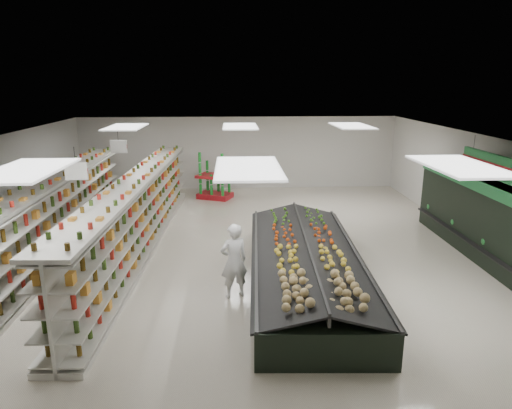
{
  "coord_description": "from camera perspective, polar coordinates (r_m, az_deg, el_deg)",
  "views": [
    {
      "loc": [
        -0.29,
        -12.28,
        4.71
      ],
      "look_at": [
        0.37,
        0.3,
        1.29
      ],
      "focal_mm": 32.0,
      "sensor_mm": 36.0,
      "label": 1
    }
  ],
  "objects": [
    {
      "name": "floor",
      "position": [
        13.15,
        -1.56,
        -5.8
      ],
      "size": [
        16.0,
        16.0,
        0.0
      ],
      "primitive_type": "plane",
      "color": "beige",
      "rests_on": "ground"
    },
    {
      "name": "ceiling",
      "position": [
        12.38,
        -1.67,
        8.17
      ],
      "size": [
        14.0,
        16.0,
        0.02
      ],
      "primitive_type": "cube",
      "color": "white",
      "rests_on": "wall_back"
    },
    {
      "name": "wall_back",
      "position": [
        20.52,
        -2.18,
        6.45
      ],
      "size": [
        14.0,
        0.02,
        3.2
      ],
      "primitive_type": "cube",
      "color": "silver",
      "rests_on": "floor"
    },
    {
      "name": "wall_front",
      "position": [
        5.3,
        0.72,
        -20.75
      ],
      "size": [
        14.0,
        0.02,
        3.2
      ],
      "primitive_type": "cube",
      "color": "silver",
      "rests_on": "floor"
    },
    {
      "name": "wall_right",
      "position": [
        14.61,
        27.01,
        1.22
      ],
      "size": [
        0.02,
        16.0,
        3.2
      ],
      "primitive_type": "cube",
      "color": "silver",
      "rests_on": "floor"
    },
    {
      "name": "produce_wall_case",
      "position": [
        13.22,
        28.21,
        -1.88
      ],
      "size": [
        0.93,
        8.0,
        2.2
      ],
      "color": "black",
      "rests_on": "floor"
    },
    {
      "name": "aisle_sign_near",
      "position": [
        11.04,
        -21.56,
        3.9
      ],
      "size": [
        0.52,
        0.06,
        0.75
      ],
      "color": "white",
      "rests_on": "ceiling"
    },
    {
      "name": "aisle_sign_far",
      "position": [
        14.84,
        -16.8,
        6.96
      ],
      "size": [
        0.52,
        0.06,
        0.75
      ],
      "color": "white",
      "rests_on": "ceiling"
    },
    {
      "name": "hortifruti_banner",
      "position": [
        12.77,
        27.89,
        4.14
      ],
      "size": [
        0.12,
        3.2,
        0.95
      ],
      "color": "#1F7638",
      "rests_on": "ceiling"
    },
    {
      "name": "gondola_left",
      "position": [
        13.52,
        -24.45,
        -2.23
      ],
      "size": [
        1.09,
        12.32,
        2.13
      ],
      "rotation": [
        0.0,
        0.0,
        0.01
      ],
      "color": "beige",
      "rests_on": "floor"
    },
    {
      "name": "gondola_center",
      "position": [
        13.44,
        -14.42,
        -1.48
      ],
      "size": [
        1.37,
        12.17,
        2.11
      ],
      "rotation": [
        0.0,
        0.0,
        -0.04
      ],
      "color": "beige",
      "rests_on": "floor"
    },
    {
      "name": "produce_island",
      "position": [
        11.08,
        6.23,
        -7.3
      ],
      "size": [
        2.95,
        7.28,
        1.07
      ],
      "rotation": [
        0.0,
        0.0,
        -0.05
      ],
      "color": "black",
      "rests_on": "floor"
    },
    {
      "name": "soda_endcap",
      "position": [
        18.86,
        -5.18,
        3.32
      ],
      "size": [
        1.63,
        1.4,
        1.76
      ],
      "rotation": [
        0.0,
        0.0,
        -0.4
      ],
      "color": "#A4121A",
      "rests_on": "floor"
    },
    {
      "name": "shopper_main",
      "position": [
        10.18,
        -2.79,
        -7.05
      ],
      "size": [
        0.73,
        0.61,
        1.72
      ],
      "primitive_type": "imported",
      "rotation": [
        0.0,
        0.0,
        3.5
      ],
      "color": "white",
      "rests_on": "floor"
    },
    {
      "name": "shopper_background",
      "position": [
        15.5,
        -15.04,
        0.45
      ],
      "size": [
        0.72,
        0.98,
        1.82
      ],
      "primitive_type": "imported",
      "rotation": [
        0.0,
        0.0,
        1.79
      ],
      "color": "#9B7E5F",
      "rests_on": "floor"
    }
  ]
}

